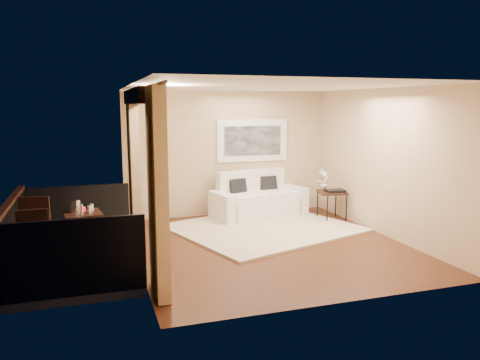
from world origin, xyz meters
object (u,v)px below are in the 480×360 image
side_table (332,194)px  balcony_chair_far (37,223)px  orchid (324,180)px  ice_bucket (75,206)px  balcony_chair_near (33,240)px  sofa (257,200)px  bistro_table (83,218)px

side_table → balcony_chair_far: balcony_chair_far is taller
orchid → ice_bucket: bearing=-170.4°
orchid → balcony_chair_near: 5.83m
sofa → orchid: size_ratio=4.73×
ice_bucket → balcony_chair_near: bearing=-115.8°
sofa → bistro_table: sofa is taller
balcony_chair_far → ice_bucket: 0.64m
bistro_table → ice_bucket: (-0.11, 0.09, 0.18)m
orchid → ice_bucket: size_ratio=2.30×
orchid → balcony_chair_far: (-5.52, -1.08, -0.24)m
orchid → balcony_chair_near: orchid is taller
orchid → balcony_chair_far: size_ratio=0.45×
side_table → balcony_chair_near: 5.89m
sofa → balcony_chair_far: size_ratio=2.12×
balcony_chair_far → ice_bucket: bearing=-149.1°
bistro_table → ice_bucket: bearing=140.5°
bistro_table → balcony_chair_near: size_ratio=0.70×
balcony_chair_far → balcony_chair_near: (0.03, -0.86, -0.04)m
side_table → balcony_chair_near: size_ratio=0.69×
balcony_chair_far → bistro_table: bearing=-159.8°
sofa → orchid: bearing=-37.8°
balcony_chair_near → side_table: bearing=15.3°
orchid → bistro_table: 4.94m
bistro_table → balcony_chair_far: 0.69m
sofa → orchid: (1.27, -0.61, 0.49)m
balcony_chair_far → side_table: bearing=-163.1°
orchid → bistro_table: bearing=-169.1°
sofa → bistro_table: (-3.58, -1.54, 0.24)m
bistro_table → balcony_chair_near: (-0.64, -1.01, -0.03)m
sofa → balcony_chair_far: (-4.25, -1.69, 0.25)m
bistro_table → balcony_chair_near: bearing=-122.5°
orchid → ice_bucket: 5.03m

